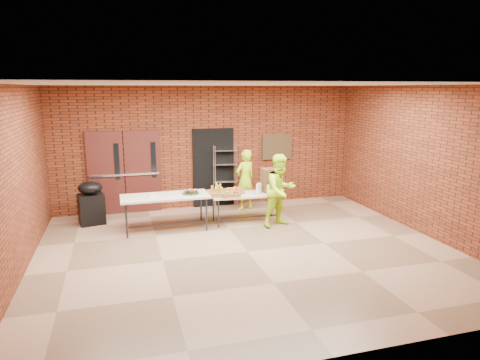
# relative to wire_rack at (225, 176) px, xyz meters

# --- Properties ---
(room) EXTENTS (8.08, 7.08, 3.28)m
(room) POSITION_rel_wire_rack_xyz_m (-0.39, -3.32, 0.77)
(room) COLOR brown
(room) RESTS_ON ground
(double_doors) EXTENTS (1.78, 0.12, 2.10)m
(double_doors) POSITION_rel_wire_rack_xyz_m (-2.59, 0.12, 0.22)
(double_doors) COLOR #451613
(double_doors) RESTS_ON room
(dark_doorway) EXTENTS (1.10, 0.06, 2.10)m
(dark_doorway) POSITION_rel_wire_rack_xyz_m (-0.29, 0.14, 0.22)
(dark_doorway) COLOR black
(dark_doorway) RESTS_ON room
(bronze_plaque) EXTENTS (0.85, 0.04, 0.70)m
(bronze_plaque) POSITION_rel_wire_rack_xyz_m (1.51, 0.13, 0.72)
(bronze_plaque) COLOR #46331C
(bronze_plaque) RESTS_ON room
(wire_rack) EXTENTS (0.64, 0.31, 1.66)m
(wire_rack) POSITION_rel_wire_rack_xyz_m (0.00, 0.00, 0.00)
(wire_rack) COLOR silver
(wire_rack) RESTS_ON room
(table_left) EXTENTS (1.94, 0.82, 0.80)m
(table_left) POSITION_rel_wire_rack_xyz_m (-1.77, -1.55, -0.10)
(table_left) COLOR tan
(table_left) RESTS_ON room
(table_right) EXTENTS (1.71, 0.79, 0.69)m
(table_right) POSITION_rel_wire_rack_xyz_m (0.14, -1.46, -0.20)
(table_right) COLOR tan
(table_right) RESTS_ON room
(basket_bananas) EXTENTS (0.50, 0.39, 0.16)m
(basket_bananas) POSITION_rel_wire_rack_xyz_m (-0.55, -1.50, -0.07)
(basket_bananas) COLOR #A36B41
(basket_bananas) RESTS_ON table_right
(basket_oranges) EXTENTS (0.42, 0.33, 0.13)m
(basket_oranges) POSITION_rel_wire_rack_xyz_m (-0.13, -1.36, -0.09)
(basket_oranges) COLOR #A36B41
(basket_oranges) RESTS_ON table_right
(basket_apples) EXTENTS (0.42, 0.33, 0.13)m
(basket_apples) POSITION_rel_wire_rack_xyz_m (-0.29, -1.62, -0.09)
(basket_apples) COLOR #A36B41
(basket_apples) RESTS_ON table_right
(muffin_tray) EXTENTS (0.39, 0.39, 0.10)m
(muffin_tray) POSITION_rel_wire_rack_xyz_m (-1.20, -1.54, 0.01)
(muffin_tray) COLOR #15511F
(muffin_tray) RESTS_ON table_left
(napkin_box) EXTENTS (0.16, 0.11, 0.05)m
(napkin_box) POSITION_rel_wire_rack_xyz_m (-2.01, -1.49, -0.01)
(napkin_box) COLOR silver
(napkin_box) RESTS_ON table_left
(coffee_dispenser) EXTENTS (0.42, 0.38, 0.56)m
(coffee_dispenser) POSITION_rel_wire_rack_xyz_m (0.78, -1.39, 0.14)
(coffee_dispenser) COLOR brown
(coffee_dispenser) RESTS_ON table_right
(cup_stack_front) EXTENTS (0.08, 0.08, 0.24)m
(cup_stack_front) POSITION_rel_wire_rack_xyz_m (0.39, -1.56, -0.02)
(cup_stack_front) COLOR silver
(cup_stack_front) RESTS_ON table_right
(cup_stack_mid) EXTENTS (0.08, 0.08, 0.23)m
(cup_stack_mid) POSITION_rel_wire_rack_xyz_m (0.62, -1.68, -0.03)
(cup_stack_mid) COLOR silver
(cup_stack_mid) RESTS_ON table_right
(cup_stack_back) EXTENTS (0.08, 0.08, 0.24)m
(cup_stack_back) POSITION_rel_wire_rack_xyz_m (0.46, -1.50, -0.02)
(cup_stack_back) COLOR silver
(cup_stack_back) RESTS_ON table_right
(covered_grill) EXTENTS (0.64, 0.57, 1.02)m
(covered_grill) POSITION_rel_wire_rack_xyz_m (-3.39, -0.61, -0.32)
(covered_grill) COLOR black
(covered_grill) RESTS_ON room
(volunteer_woman) EXTENTS (0.68, 0.57, 1.59)m
(volunteer_woman) POSITION_rel_wire_rack_xyz_m (0.43, -0.43, -0.04)
(volunteer_woman) COLOR #B5E719
(volunteer_woman) RESTS_ON room
(volunteer_man) EXTENTS (0.98, 0.86, 1.68)m
(volunteer_man) POSITION_rel_wire_rack_xyz_m (0.81, -1.97, 0.01)
(volunteer_man) COLOR #B5E719
(volunteer_man) RESTS_ON room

